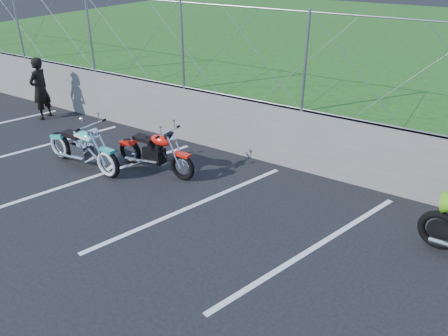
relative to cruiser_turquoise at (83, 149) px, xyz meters
The scene contains 8 objects.
ground 3.13m from the cruiser_turquoise, 19.67° to the right, with size 90.00×90.00×0.00m, color black.
retaining_wall 3.82m from the cruiser_turquoise, 40.15° to the left, with size 30.00×0.22×1.30m, color slate.
grass_field 12.80m from the cruiser_turquoise, 76.84° to the left, with size 30.00×20.00×1.30m, color #1B4C14.
chain_link_fence 4.24m from the cruiser_turquoise, 40.15° to the left, with size 28.00×0.03×2.00m.
parking_lines 4.14m from the cruiser_turquoise, ahead, with size 18.29×4.31×0.01m.
cruiser_turquoise is the anchor object (origin of this frame).
naked_orange 1.59m from the cruiser_turquoise, 25.49° to the left, with size 2.04×0.69×1.02m.
person_standing 3.74m from the cruiser_turquoise, 155.02° to the left, with size 0.62×0.41×1.70m, color black.
Camera 1 is at (4.16, -4.60, 4.35)m, focal length 35.00 mm.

